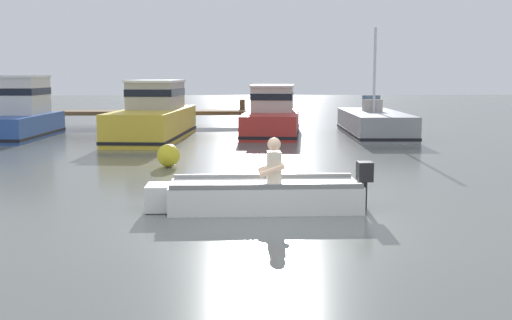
{
  "coord_description": "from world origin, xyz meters",
  "views": [
    {
      "loc": [
        -0.58,
        -9.09,
        2.2
      ],
      "look_at": [
        0.04,
        3.01,
        0.55
      ],
      "focal_mm": 44.03,
      "sensor_mm": 36.0,
      "label": 1
    }
  ],
  "objects": [
    {
      "name": "ground_plane",
      "position": [
        0.0,
        0.0,
        0.0
      ],
      "size": [
        120.0,
        120.0,
        0.0
      ],
      "primitive_type": "plane",
      "color": "slate"
    },
    {
      "name": "wooden_dock",
      "position": [
        -6.48,
        17.86,
        0.61
      ],
      "size": [
        14.29,
        1.64,
        1.21
      ],
      "color": "brown",
      "rests_on": "ground"
    },
    {
      "name": "rowboat_with_person",
      "position": [
        0.01,
        1.01,
        0.25
      ],
      "size": [
        3.7,
        1.11,
        1.19
      ],
      "color": "white",
      "rests_on": "ground"
    },
    {
      "name": "moored_boat_blue",
      "position": [
        -7.7,
        13.28,
        0.8
      ],
      "size": [
        2.06,
        4.8,
        2.18
      ],
      "color": "#2D519E",
      "rests_on": "ground"
    },
    {
      "name": "moored_boat_yellow",
      "position": [
        -2.98,
        12.68,
        0.77
      ],
      "size": [
        2.69,
        6.46,
        2.02
      ],
      "color": "gold",
      "rests_on": "ground"
    },
    {
      "name": "moored_boat_red",
      "position": [
        1.22,
        14.13,
        0.68
      ],
      "size": [
        2.66,
        5.82,
        1.83
      ],
      "color": "#B72D28",
      "rests_on": "ground"
    },
    {
      "name": "moored_boat_grey",
      "position": [
        4.89,
        13.48,
        0.41
      ],
      "size": [
        2.33,
        6.17,
        3.89
      ],
      "color": "gray",
      "rests_on": "ground"
    },
    {
      "name": "mooring_buoy",
      "position": [
        -1.92,
        5.95,
        0.27
      ],
      "size": [
        0.55,
        0.55,
        0.55
      ],
      "primitive_type": "sphere",
      "color": "yellow",
      "rests_on": "ground"
    }
  ]
}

